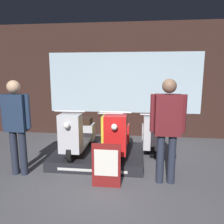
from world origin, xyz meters
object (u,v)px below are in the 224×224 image
(scooter_display_left, at_px, (78,134))
(person_right_browsing, at_px, (168,123))
(scooter_backrow_0, at_px, (113,132))
(price_sign_board, at_px, (106,165))
(scooter_backrow_1, at_px, (151,134))
(person_left_browsing, at_px, (16,121))
(scooter_display_right, at_px, (118,135))

(scooter_display_left, bearing_deg, person_right_browsing, -23.48)
(scooter_backrow_0, height_order, person_right_browsing, person_right_browsing)
(scooter_backrow_0, height_order, price_sign_board, scooter_backrow_0)
(scooter_backrow_1, bearing_deg, person_left_browsing, -146.16)
(scooter_backrow_0, bearing_deg, person_right_browsing, -56.94)
(scooter_backrow_0, relative_size, price_sign_board, 2.13)
(scooter_display_right, xyz_separation_m, scooter_backrow_1, (0.72, 0.91, -0.20))
(scooter_display_left, height_order, scooter_backrow_1, scooter_display_left)
(scooter_display_right, distance_m, price_sign_board, 1.04)
(person_left_browsing, bearing_deg, scooter_backrow_0, 46.96)
(scooter_backrow_1, relative_size, person_left_browsing, 0.92)
(scooter_backrow_0, xyz_separation_m, scooter_backrow_1, (0.92, 0.00, 0.00))
(scooter_display_right, bearing_deg, person_left_browsing, -156.89)
(scooter_backrow_0, height_order, person_left_browsing, person_left_browsing)
(scooter_display_left, xyz_separation_m, scooter_display_right, (0.84, 0.00, 0.00))
(scooter_display_left, relative_size, person_right_browsing, 0.90)
(scooter_backrow_1, relative_size, price_sign_board, 2.13)
(scooter_display_left, bearing_deg, person_left_browsing, -140.66)
(scooter_display_left, height_order, person_left_browsing, person_left_browsing)
(price_sign_board, bearing_deg, scooter_display_right, 84.45)
(scooter_display_right, height_order, person_right_browsing, person_right_browsing)
(scooter_display_right, distance_m, scooter_backrow_1, 1.18)
(scooter_backrow_0, relative_size, person_left_browsing, 0.92)
(scooter_display_left, bearing_deg, scooter_display_right, 0.00)
(price_sign_board, bearing_deg, scooter_backrow_0, 93.02)
(scooter_backrow_0, bearing_deg, scooter_display_right, -77.62)
(person_right_browsing, xyz_separation_m, price_sign_board, (-0.98, -0.27, -0.66))
(person_right_browsing, bearing_deg, scooter_backrow_1, 95.34)
(scooter_display_left, distance_m, scooter_backrow_0, 1.13)
(scooter_backrow_0, bearing_deg, scooter_display_left, -124.97)
(scooter_backrow_1, distance_m, person_left_browsing, 3.04)
(person_left_browsing, xyz_separation_m, price_sign_board, (1.65, -0.27, -0.63))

